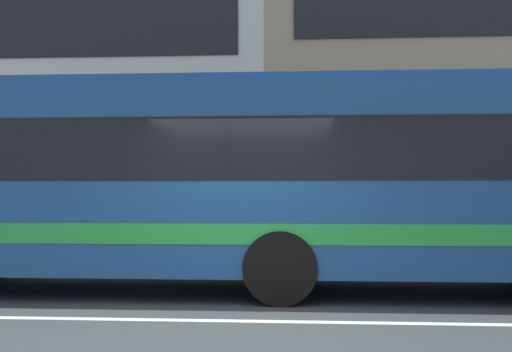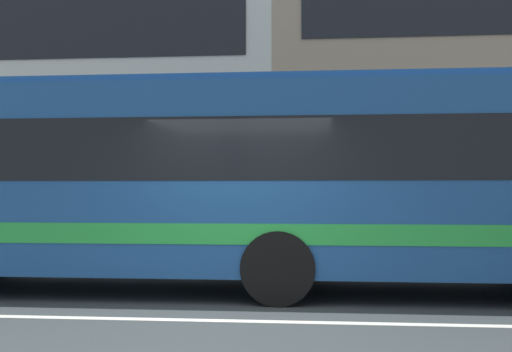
% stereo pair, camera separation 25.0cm
% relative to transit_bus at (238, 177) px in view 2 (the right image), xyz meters
% --- Properties ---
extents(ground_plane, '(160.00, 160.00, 0.00)m').
position_rel_transit_bus_xyz_m(ground_plane, '(0.17, -2.25, -1.75)').
color(ground_plane, '#33393C').
extents(lane_centre_line, '(60.00, 0.16, 0.01)m').
position_rel_transit_bus_xyz_m(lane_centre_line, '(0.17, -2.25, -1.74)').
color(lane_centre_line, silver).
rests_on(lane_centre_line, ground_plane).
extents(apartment_block_left, '(18.60, 8.38, 11.44)m').
position_rel_transit_bus_xyz_m(apartment_block_left, '(-9.37, 12.63, 3.97)').
color(apartment_block_left, silver).
rests_on(apartment_block_left, ground_plane).
extents(transit_bus, '(11.33, 2.68, 3.17)m').
position_rel_transit_bus_xyz_m(transit_bus, '(0.00, 0.00, 0.00)').
color(transit_bus, '#1D4C8B').
rests_on(transit_bus, ground_plane).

